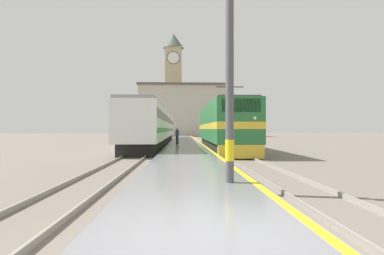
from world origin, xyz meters
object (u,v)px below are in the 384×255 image
Objects in this scene: person_on_platform at (177,135)px; catenary_mast at (233,28)px; passenger_train at (157,127)px; locomotive_train at (222,127)px; clock_tower at (174,81)px.

catenary_mast is at bearing -84.93° from person_on_platform.
passenger_train is 22.07× the size of person_on_platform.
person_on_platform is (2.55, -6.84, -0.92)m from passenger_train.
locomotive_train is 10.36× the size of person_on_platform.
catenary_mast is 21.61m from person_on_platform.
passenger_train is 49.38m from clock_tower.
passenger_train is 28.55m from catenary_mast.
clock_tower is (-5.82, 58.18, 13.23)m from locomotive_train.
locomotive_train reaches higher than passenger_train.
clock_tower is at bearing 89.18° from passenger_train.
clock_tower reaches higher than locomotive_train.
person_on_platform is at bearing 136.51° from locomotive_train.
passenger_train is at bearing -90.82° from clock_tower.
locomotive_train is at bearing -43.49° from person_on_platform.
catenary_mast reaches higher than locomotive_train.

